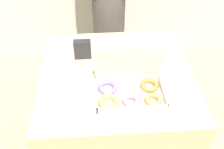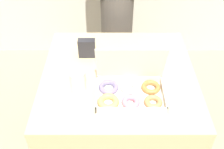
# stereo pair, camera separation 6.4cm
# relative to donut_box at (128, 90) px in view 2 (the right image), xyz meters

# --- Properties ---
(ground_plane) EXTENTS (14.00, 14.00, 0.00)m
(ground_plane) POSITION_rel_donut_box_xyz_m (-0.05, 0.17, -0.81)
(ground_plane) COLOR gray
(table) EXTENTS (0.87, 0.84, 0.77)m
(table) POSITION_rel_donut_box_xyz_m (-0.05, 0.17, -0.43)
(table) COLOR tan
(table) RESTS_ON ground_plane
(donut_box) EXTENTS (0.36, 0.25, 0.26)m
(donut_box) POSITION_rel_donut_box_xyz_m (0.00, 0.00, 0.00)
(donut_box) COLOR silver
(donut_box) RESTS_ON table
(coffee_cup) EXTENTS (0.08, 0.08, 0.13)m
(coffee_cup) POSITION_rel_donut_box_xyz_m (-0.26, 0.04, 0.03)
(coffee_cup) COLOR silver
(coffee_cup) RESTS_ON table
(napkin_holder) EXTENTS (0.10, 0.05, 0.12)m
(napkin_holder) POSITION_rel_donut_box_xyz_m (-0.24, 0.33, 0.02)
(napkin_holder) COLOR #232328
(napkin_holder) RESTS_ON table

